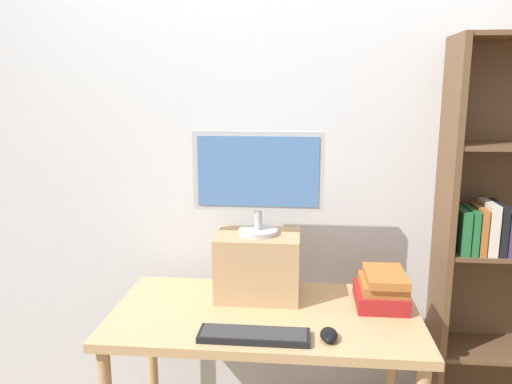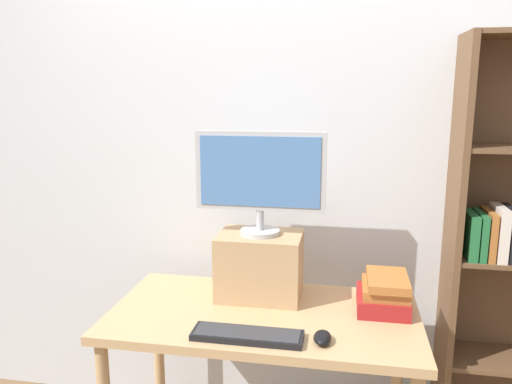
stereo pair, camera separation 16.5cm
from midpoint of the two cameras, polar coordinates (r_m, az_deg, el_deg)
back_wall at (r=2.42m, az=0.07°, el=3.09°), size 7.00×0.08×2.60m
desk at (r=2.13m, az=-1.26°, el=-15.82°), size 1.25×0.66×0.77m
bookshelf_unit at (r=2.47m, az=24.90°, el=-5.93°), size 0.62×0.28×1.88m
riser_box at (r=2.19m, az=-1.93°, el=-8.36°), size 0.36×0.26×0.28m
computer_monitor at (r=2.09m, az=-2.01°, el=1.81°), size 0.55×0.17×0.44m
keyboard at (r=1.88m, az=-2.82°, el=-16.08°), size 0.41×0.12×0.02m
computer_mouse at (r=1.88m, az=5.76°, el=-15.98°), size 0.06×0.10×0.04m
book_stack at (r=2.17m, az=12.08°, el=-10.86°), size 0.21×0.25×0.14m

